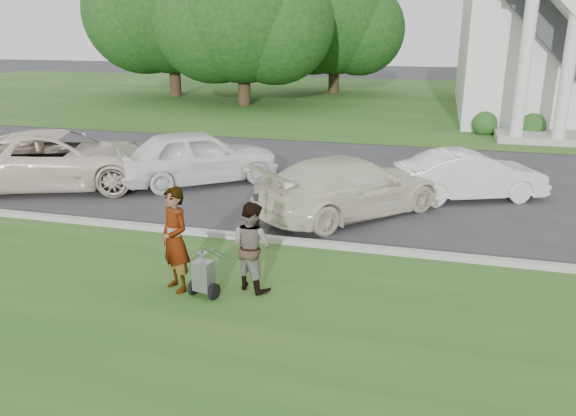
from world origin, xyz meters
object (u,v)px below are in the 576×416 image
at_px(tree_left, 242,17).
at_px(person_left, 175,240).
at_px(car_a, 61,160).
at_px(car_d, 470,175).
at_px(car_b, 198,156).
at_px(tree_far, 171,8).
at_px(tree_back, 335,24).
at_px(car_c, 350,186).
at_px(parking_meter_near, 256,214).
at_px(striping_cart, 204,276).
at_px(person_right, 252,247).

distance_m(tree_left, person_left, 25.49).
bearing_deg(car_a, tree_left, -18.17).
bearing_deg(car_d, car_b, 70.73).
distance_m(person_left, car_d, 9.10).
bearing_deg(tree_far, tree_back, 26.56).
bearing_deg(car_c, parking_meter_near, 103.71).
bearing_deg(parking_meter_near, car_c, 62.17).
distance_m(striping_cart, person_left, 0.82).
height_order(car_b, car_c, car_b).
xyz_separation_m(tree_back, person_right, (4.44, -31.72, -3.90)).
height_order(tree_back, parking_meter_near, tree_back).
relative_size(striping_cart, car_b, 0.22).
distance_m(car_a, car_b, 4.03).
height_order(car_a, car_b, car_a).
height_order(person_left, car_b, person_left).
distance_m(tree_far, car_c, 27.36).
relative_size(tree_back, car_c, 1.87).
distance_m(tree_back, car_c, 27.85).
distance_m(tree_left, car_d, 21.37).
xyz_separation_m(tree_left, car_d, (12.48, -16.76, -4.44)).
distance_m(tree_far, parking_meter_near, 28.98).
relative_size(tree_left, car_b, 2.18).
bearing_deg(person_left, striping_cart, 21.85).
relative_size(striping_cart, car_c, 0.20).
relative_size(tree_left, car_c, 2.07).
height_order(tree_back, striping_cart, tree_back).
bearing_deg(car_d, parking_meter_near, 116.28).
distance_m(person_left, parking_meter_near, 2.34).
height_order(striping_cart, car_a, car_a).
distance_m(tree_back, person_right, 32.27).
bearing_deg(person_left, car_c, 100.54).
bearing_deg(parking_meter_near, car_b, 125.68).
relative_size(person_right, car_c, 0.32).
relative_size(striping_cart, car_d, 0.26).
bearing_deg(person_left, car_b, 145.72).
bearing_deg(car_a, car_b, -88.91).
relative_size(car_b, car_d, 1.21).
bearing_deg(tree_left, tree_far, 153.44).
xyz_separation_m(tree_back, person_left, (3.14, -32.12, -3.76)).
xyz_separation_m(tree_far, person_left, (13.14, -27.12, -4.73)).
bearing_deg(car_d, tree_far, 20.67).
height_order(person_right, car_d, person_right).
bearing_deg(tree_far, car_d, -46.91).
bearing_deg(car_c, tree_left, -21.96).
xyz_separation_m(car_b, car_c, (4.94, -1.81, -0.08)).
xyz_separation_m(tree_left, person_right, (8.44, -23.72, -4.29)).
relative_size(person_right, car_a, 0.27).
relative_size(tree_far, car_d, 2.88).
height_order(striping_cart, person_left, person_left).
height_order(parking_meter_near, car_d, car_d).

